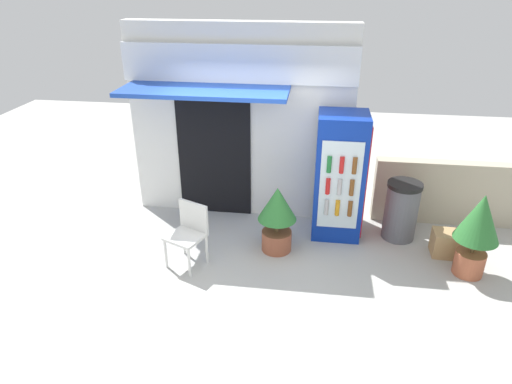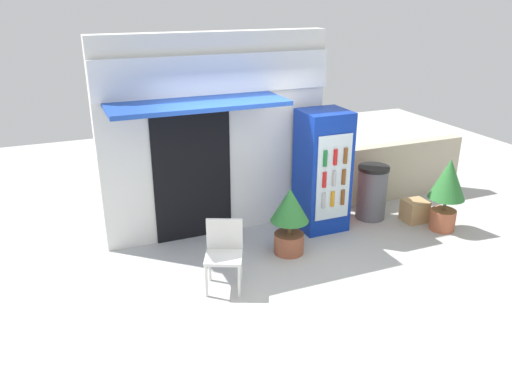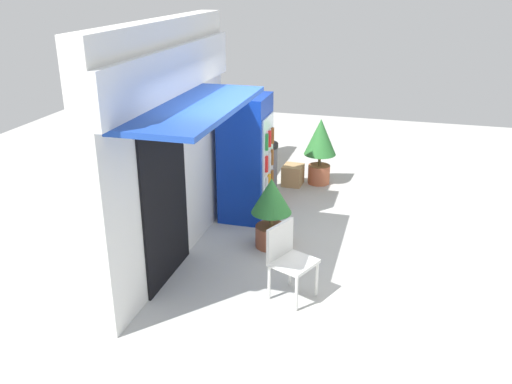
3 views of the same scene
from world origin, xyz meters
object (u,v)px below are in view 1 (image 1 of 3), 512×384
at_px(potted_plant_near_shop, 277,214).
at_px(cardboard_box, 445,243).
at_px(trash_bin, 401,210).
at_px(plastic_chair, 189,230).
at_px(potted_plant_curbside, 478,227).
at_px(drink_cooler, 340,177).

relative_size(potted_plant_near_shop, cardboard_box, 2.69).
xyz_separation_m(potted_plant_near_shop, trash_bin, (1.80, 0.60, -0.13)).
xyz_separation_m(plastic_chair, potted_plant_curbside, (3.75, 0.25, 0.20)).
relative_size(potted_plant_curbside, trash_bin, 1.30).
xyz_separation_m(trash_bin, cardboard_box, (0.59, -0.40, -0.28)).
bearing_deg(potted_plant_curbside, drink_cooler, 154.25).
bearing_deg(cardboard_box, trash_bin, 146.34).
xyz_separation_m(plastic_chair, potted_plant_near_shop, (1.15, 0.48, 0.06)).
bearing_deg(cardboard_box, potted_plant_curbside, -64.86).
bearing_deg(drink_cooler, trash_bin, -0.74).
relative_size(plastic_chair, trash_bin, 0.98).
relative_size(plastic_chair, cardboard_box, 2.39).
relative_size(drink_cooler, potted_plant_curbside, 1.61).
bearing_deg(drink_cooler, cardboard_box, -14.83).
bearing_deg(trash_bin, potted_plant_near_shop, -161.69).
height_order(potted_plant_near_shop, cardboard_box, potted_plant_near_shop).
xyz_separation_m(drink_cooler, trash_bin, (0.94, -0.01, -0.49)).
height_order(drink_cooler, potted_plant_near_shop, drink_cooler).
bearing_deg(potted_plant_near_shop, trash_bin, 18.31).
distance_m(drink_cooler, potted_plant_near_shop, 1.11).
distance_m(plastic_chair, potted_plant_near_shop, 1.25).
distance_m(potted_plant_near_shop, trash_bin, 1.90).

